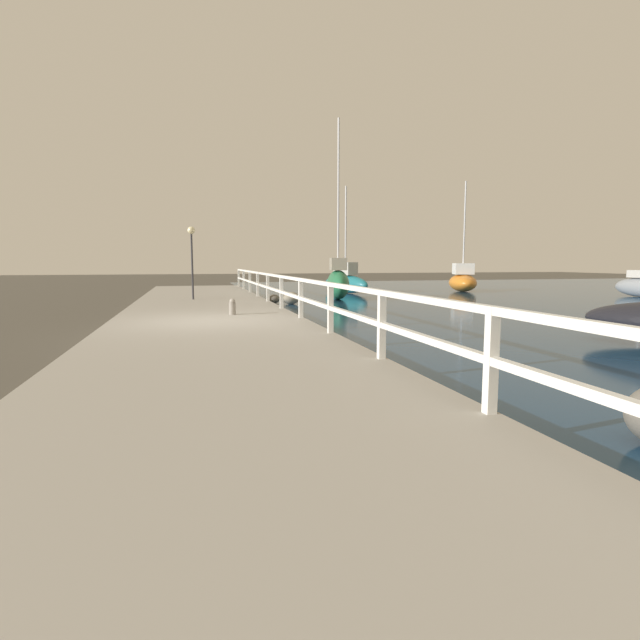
# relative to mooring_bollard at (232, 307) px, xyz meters

# --- Properties ---
(ground_plane) EXTENTS (120.00, 120.00, 0.00)m
(ground_plane) POSITION_rel_mooring_bollard_xyz_m (-0.64, -1.25, -0.53)
(ground_plane) COLOR #4C473D
(dock_walkway) EXTENTS (4.64, 36.00, 0.32)m
(dock_walkway) POSITION_rel_mooring_bollard_xyz_m (-0.64, -1.25, -0.37)
(dock_walkway) COLOR #9E998E
(dock_walkway) RESTS_ON ground
(railing) EXTENTS (0.10, 32.50, 1.00)m
(railing) POSITION_rel_mooring_bollard_xyz_m (1.58, -1.25, 0.46)
(railing) COLOR white
(railing) RESTS_ON dock_walkway
(boulder_upstream) EXTENTS (0.50, 0.45, 0.38)m
(boulder_upstream) POSITION_rel_mooring_bollard_xyz_m (2.27, 7.07, -0.35)
(boulder_upstream) COLOR #666056
(boulder_upstream) RESTS_ON ground
(boulder_downstream) EXTENTS (0.67, 0.61, 0.51)m
(boulder_downstream) POSITION_rel_mooring_bollard_xyz_m (2.87, 6.47, -0.28)
(boulder_downstream) COLOR gray
(boulder_downstream) RESTS_ON ground
(mooring_bollard) EXTENTS (0.18, 0.18, 0.43)m
(mooring_bollard) POSITION_rel_mooring_bollard_xyz_m (0.00, 0.00, 0.00)
(mooring_bollard) COLOR gray
(mooring_bollard) RESTS_ON dock_walkway
(dock_lamp) EXTENTS (0.27, 0.27, 2.68)m
(dock_lamp) POSITION_rel_mooring_bollard_xyz_m (-0.97, 5.84, 1.84)
(dock_lamp) COLOR #2D2D33
(dock_lamp) RESTS_ON dock_walkway
(sailboat_orange) EXTENTS (2.57, 3.64, 6.23)m
(sailboat_orange) POSITION_rel_mooring_bollard_xyz_m (14.18, 12.53, 0.12)
(sailboat_orange) COLOR orange
(sailboat_orange) RESTS_ON water_surface
(sailboat_teal) EXTENTS (1.94, 4.19, 5.75)m
(sailboat_teal) POSITION_rel_mooring_bollard_xyz_m (7.19, 12.88, 0.12)
(sailboat_teal) COLOR #1E707A
(sailboat_teal) RESTS_ON water_surface
(sailboat_green) EXTENTS (1.57, 3.24, 8.02)m
(sailboat_green) POSITION_rel_mooring_bollard_xyz_m (5.49, 8.63, 0.28)
(sailboat_green) COLOR #236B42
(sailboat_green) RESTS_ON water_surface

